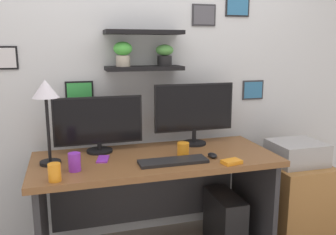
# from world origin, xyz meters

# --- Properties ---
(back_wall_assembly) EXTENTS (4.40, 0.24, 2.70)m
(back_wall_assembly) POSITION_xyz_m (0.00, 0.44, 1.35)
(back_wall_assembly) COLOR silver
(back_wall_assembly) RESTS_ON ground
(desk) EXTENTS (1.61, 0.68, 0.75)m
(desk) POSITION_xyz_m (0.00, 0.05, 0.54)
(desk) COLOR brown
(desk) RESTS_ON ground
(monitor_left) EXTENTS (0.61, 0.18, 0.39)m
(monitor_left) POSITION_xyz_m (-0.35, 0.22, 0.95)
(monitor_left) COLOR black
(monitor_left) RESTS_ON desk
(monitor_right) EXTENTS (0.60, 0.18, 0.46)m
(monitor_right) POSITION_xyz_m (0.35, 0.22, 1.01)
(monitor_right) COLOR black
(monitor_right) RESTS_ON desk
(keyboard) EXTENTS (0.44, 0.14, 0.02)m
(keyboard) POSITION_xyz_m (0.07, -0.16, 0.76)
(keyboard) COLOR black
(keyboard) RESTS_ON desk
(computer_mouse) EXTENTS (0.06, 0.09, 0.03)m
(computer_mouse) POSITION_xyz_m (0.36, -0.13, 0.77)
(computer_mouse) COLOR black
(computer_mouse) RESTS_ON desk
(desk_lamp) EXTENTS (0.16, 0.16, 0.53)m
(desk_lamp) POSITION_xyz_m (-0.67, 0.03, 1.17)
(desk_lamp) COLOR black
(desk_lamp) RESTS_ON desk
(cell_phone) EXTENTS (0.10, 0.15, 0.01)m
(cell_phone) POSITION_xyz_m (-0.35, 0.03, 0.76)
(cell_phone) COLOR purple
(cell_phone) RESTS_ON desk
(coffee_mug) EXTENTS (0.08, 0.08, 0.09)m
(coffee_mug) POSITION_xyz_m (0.18, -0.04, 0.80)
(coffee_mug) COLOR orange
(coffee_mug) RESTS_ON desk
(pen_cup) EXTENTS (0.07, 0.07, 0.10)m
(pen_cup) POSITION_xyz_m (-0.64, -0.27, 0.80)
(pen_cup) COLOR orange
(pen_cup) RESTS_ON desk
(scissors_tray) EXTENTS (0.13, 0.10, 0.02)m
(scissors_tray) POSITION_xyz_m (0.42, -0.28, 0.76)
(scissors_tray) COLOR orange
(scissors_tray) RESTS_ON desk
(water_cup) EXTENTS (0.07, 0.07, 0.11)m
(water_cup) POSITION_xyz_m (-0.53, -0.14, 0.81)
(water_cup) COLOR purple
(water_cup) RESTS_ON desk
(drawer_cabinet) EXTENTS (0.44, 0.50, 0.58)m
(drawer_cabinet) POSITION_xyz_m (1.13, 0.03, 0.29)
(drawer_cabinet) COLOR #9E6B38
(drawer_cabinet) RESTS_ON ground
(printer) EXTENTS (0.38, 0.34, 0.17)m
(printer) POSITION_xyz_m (1.13, 0.03, 0.67)
(printer) COLOR #9E9EA3
(printer) RESTS_ON drawer_cabinet
(computer_tower_right) EXTENTS (0.18, 0.40, 0.41)m
(computer_tower_right) POSITION_xyz_m (0.52, 0.00, 0.20)
(computer_tower_right) COLOR black
(computer_tower_right) RESTS_ON ground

